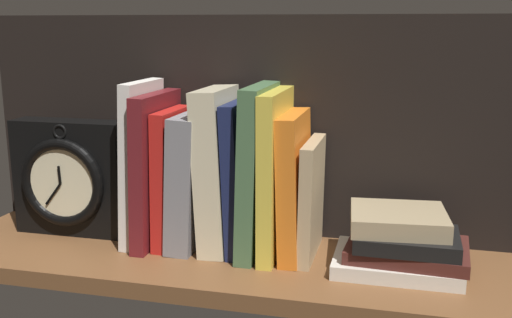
{
  "coord_description": "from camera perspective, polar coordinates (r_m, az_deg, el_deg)",
  "views": [
    {
      "loc": [
        25.97,
        -82.23,
        34.34
      ],
      "look_at": [
        4.62,
        3.5,
        14.46
      ],
      "focal_mm": 42.1,
      "sensor_mm": 36.0,
      "label": 1
    }
  ],
  "objects": [
    {
      "name": "book_cream_twain",
      "position": [
        0.93,
        -3.6,
        -1.0
      ],
      "size": [
        5.14,
        12.85,
        25.12
      ],
      "primitive_type": "cube",
      "rotation": [
        0.0,
        -0.04,
        0.0
      ],
      "color": "beige",
      "rests_on": "ground_plane"
    },
    {
      "name": "book_green_romantic",
      "position": [
        0.91,
        0.15,
        -1.03
      ],
      "size": [
        3.56,
        15.59,
        25.68
      ],
      "primitive_type": "cube",
      "rotation": [
        0.0,
        0.03,
        0.0
      ],
      "color": "#476B44",
      "rests_on": "ground_plane"
    },
    {
      "name": "book_tan_shortstories",
      "position": [
        0.9,
        5.32,
        -3.79
      ],
      "size": [
        2.12,
        13.5,
        17.66
      ],
      "primitive_type": "cube",
      "rotation": [
        0.0,
        0.01,
        0.0
      ],
      "color": "tan",
      "rests_on": "ground_plane"
    },
    {
      "name": "book_white_catcher",
      "position": [
        0.97,
        -10.81,
        -0.31
      ],
      "size": [
        3.15,
        12.73,
        25.86
      ],
      "primitive_type": "cube",
      "rotation": [
        0.0,
        0.05,
        0.0
      ],
      "color": "silver",
      "rests_on": "ground_plane"
    },
    {
      "name": "book_stack_side",
      "position": [
        0.89,
        13.68,
        -7.8
      ],
      "size": [
        18.96,
        13.47,
        8.55
      ],
      "color": "beige",
      "rests_on": "ground_plane"
    },
    {
      "name": "book_gray_chess",
      "position": [
        0.94,
        -6.11,
        -2.03
      ],
      "size": [
        5.1,
        13.3,
        21.12
      ],
      "primitive_type": "cube",
      "rotation": [
        0.0,
        0.05,
        0.0
      ],
      "color": "gray",
      "rests_on": "ground_plane"
    },
    {
      "name": "book_maroon_dawkins",
      "position": [
        0.96,
        -9.47,
        -0.91
      ],
      "size": [
        3.14,
        15.42,
        24.07
      ],
      "primitive_type": "cube",
      "rotation": [
        0.0,
        0.03,
        0.0
      ],
      "color": "maroon",
      "rests_on": "ground_plane"
    },
    {
      "name": "book_navy_bierce",
      "position": [
        0.92,
        -1.53,
        -1.7
      ],
      "size": [
        3.13,
        12.59,
        23.15
      ],
      "primitive_type": "cube",
      "rotation": [
        0.0,
        -0.04,
        0.0
      ],
      "color": "#192147",
      "rests_on": "ground_plane"
    },
    {
      "name": "book_yellow_seinlanguage",
      "position": [
        0.9,
        1.88,
        -1.36
      ],
      "size": [
        2.34,
        15.94,
        24.88
      ],
      "primitive_type": "cube",
      "rotation": [
        0.0,
        0.0,
        0.0
      ],
      "color": "gold",
      "rests_on": "ground_plane"
    },
    {
      "name": "framed_clock",
      "position": [
        1.04,
        -17.29,
        -1.76
      ],
      "size": [
        19.05,
        6.32,
        19.05
      ],
      "color": "black",
      "rests_on": "ground_plane"
    },
    {
      "name": "book_orange_pandolfini",
      "position": [
        0.9,
        3.67,
        -2.47
      ],
      "size": [
        3.55,
        14.16,
        21.69
      ],
      "primitive_type": "cube",
      "rotation": [
        0.0,
        -0.03,
        0.0
      ],
      "color": "orange",
      "rests_on": "ground_plane"
    },
    {
      "name": "book_red_requiem",
      "position": [
        0.96,
        -8.03,
        -1.73
      ],
      "size": [
        2.75,
        12.13,
        21.57
      ],
      "primitive_type": "cube",
      "rotation": [
        0.0,
        0.03,
        0.0
      ],
      "color": "red",
      "rests_on": "ground_plane"
    },
    {
      "name": "ground_plane",
      "position": [
        0.93,
        -3.32,
        -9.77
      ],
      "size": [
        89.05,
        25.33,
        2.5
      ],
      "primitive_type": "cube",
      "color": "brown"
    },
    {
      "name": "back_panel",
      "position": [
        0.99,
        -1.39,
        3.15
      ],
      "size": [
        89.05,
        1.2,
        35.84
      ],
      "primitive_type": "cube",
      "color": "black",
      "rests_on": "ground_plane"
    }
  ]
}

